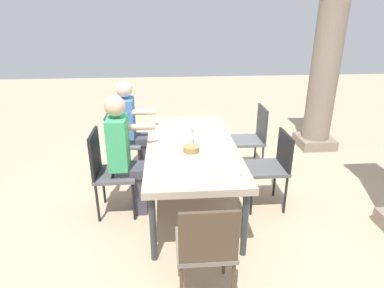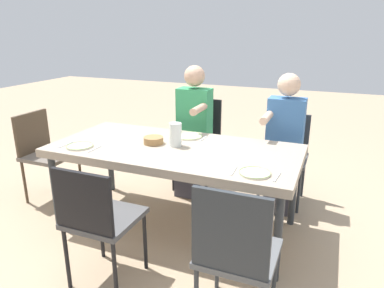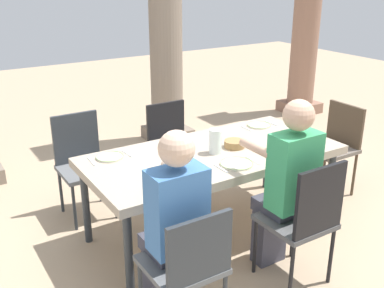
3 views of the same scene
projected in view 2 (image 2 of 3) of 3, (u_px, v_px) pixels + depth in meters
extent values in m
plane|color=tan|center=(176.00, 224.00, 3.24)|extent=(16.00, 16.00, 0.00)
cube|color=tan|center=(174.00, 151.00, 3.02)|extent=(2.08, 0.98, 0.07)
cylinder|color=#2D3338|center=(277.00, 238.00, 2.43)|extent=(0.06, 0.06, 0.67)
cylinder|color=#2D3338|center=(55.00, 191.00, 3.12)|extent=(0.06, 0.06, 0.67)
cylinder|color=#2D3338|center=(293.00, 190.00, 3.15)|extent=(0.06, 0.06, 0.67)
cylinder|color=#2D3338|center=(110.00, 161.00, 3.85)|extent=(0.06, 0.06, 0.67)
cube|color=#5B5E61|center=(239.00, 253.00, 2.08)|extent=(0.44, 0.44, 0.04)
cube|color=#2D3338|center=(230.00, 235.00, 1.83)|extent=(0.42, 0.03, 0.48)
cylinder|color=#2D3338|center=(275.00, 275.00, 2.25)|extent=(0.03, 0.03, 0.43)
cylinder|color=#2D3338|center=(217.00, 261.00, 2.39)|extent=(0.03, 0.03, 0.43)
cube|color=#5B5E61|center=(283.00, 159.00, 3.54)|extent=(0.44, 0.44, 0.04)
cube|color=#2D3338|center=(288.00, 133.00, 3.65)|extent=(0.42, 0.03, 0.42)
cylinder|color=#2D3338|center=(259.00, 185.00, 3.52)|extent=(0.03, 0.03, 0.44)
cylinder|color=#2D3338|center=(299.00, 192.00, 3.38)|extent=(0.03, 0.03, 0.44)
cylinder|color=#2D3338|center=(266.00, 171.00, 3.85)|extent=(0.03, 0.03, 0.44)
cylinder|color=#2D3338|center=(303.00, 177.00, 3.71)|extent=(0.03, 0.03, 0.44)
cube|color=#4F4F50|center=(105.00, 218.00, 2.41)|extent=(0.44, 0.44, 0.04)
cube|color=black|center=(83.00, 203.00, 2.17)|extent=(0.42, 0.03, 0.41)
cylinder|color=black|center=(145.00, 241.00, 2.58)|extent=(0.03, 0.03, 0.46)
cylinder|color=black|center=(101.00, 230.00, 2.72)|extent=(0.03, 0.03, 0.46)
cylinder|color=black|center=(115.00, 273.00, 2.25)|extent=(0.03, 0.03, 0.46)
cylinder|color=black|center=(67.00, 259.00, 2.39)|extent=(0.03, 0.03, 0.46)
cube|color=#4F4F50|center=(196.00, 147.00, 3.88)|extent=(0.44, 0.44, 0.04)
cube|color=black|center=(203.00, 121.00, 3.98)|extent=(0.42, 0.03, 0.49)
cylinder|color=black|center=(173.00, 171.00, 3.85)|extent=(0.03, 0.03, 0.45)
cylinder|color=black|center=(206.00, 176.00, 3.71)|extent=(0.03, 0.03, 0.45)
cylinder|color=black|center=(187.00, 160.00, 4.19)|extent=(0.03, 0.03, 0.45)
cylinder|color=black|center=(218.00, 164.00, 4.05)|extent=(0.03, 0.03, 0.45)
cube|color=#6A6158|center=(50.00, 156.00, 3.59)|extent=(0.44, 0.44, 0.04)
cube|color=#473828|center=(32.00, 133.00, 3.60)|extent=(0.03, 0.42, 0.42)
cylinder|color=#473828|center=(54.00, 188.00, 3.43)|extent=(0.03, 0.03, 0.45)
cylinder|color=#473828|center=(80.00, 174.00, 3.77)|extent=(0.03, 0.03, 0.45)
cylinder|color=#473828|center=(25.00, 182.00, 3.57)|extent=(0.03, 0.03, 0.45)
cylinder|color=#473828|center=(52.00, 169.00, 3.90)|extent=(0.03, 0.03, 0.45)
cube|color=#3F3F4C|center=(278.00, 190.00, 3.40)|extent=(0.24, 0.14, 0.46)
cube|color=#3F3F4C|center=(281.00, 159.00, 3.39)|extent=(0.28, 0.32, 0.10)
cube|color=#3F72B2|center=(286.00, 125.00, 3.39)|extent=(0.34, 0.20, 0.51)
sphere|color=beige|center=(289.00, 85.00, 3.28)|extent=(0.21, 0.21, 0.21)
cylinder|color=beige|center=(267.00, 118.00, 3.20)|extent=(0.07, 0.30, 0.07)
cube|color=#3F3F4C|center=(187.00, 175.00, 3.73)|extent=(0.24, 0.14, 0.46)
cube|color=#3F3F4C|center=(190.00, 147.00, 3.72)|extent=(0.28, 0.32, 0.10)
cube|color=#389E60|center=(194.00, 115.00, 3.72)|extent=(0.34, 0.20, 0.55)
sphere|color=tan|center=(195.00, 76.00, 3.59)|extent=(0.21, 0.21, 0.21)
cylinder|color=tan|center=(199.00, 109.00, 3.42)|extent=(0.07, 0.30, 0.07)
cylinder|color=silver|center=(255.00, 173.00, 2.45)|extent=(0.22, 0.22, 0.01)
torus|color=#A0BE77|center=(255.00, 172.00, 2.45)|extent=(0.22, 0.22, 0.01)
cube|color=silver|center=(277.00, 177.00, 2.40)|extent=(0.03, 0.17, 0.01)
cube|color=silver|center=(234.00, 170.00, 2.51)|extent=(0.03, 0.17, 0.01)
cylinder|color=silver|center=(188.00, 136.00, 3.29)|extent=(0.25, 0.25, 0.01)
torus|color=#A0BE77|center=(188.00, 136.00, 3.28)|extent=(0.25, 0.25, 0.01)
cube|color=silver|center=(203.00, 138.00, 3.23)|extent=(0.02, 0.17, 0.01)
cube|color=silver|center=(173.00, 135.00, 3.34)|extent=(0.03, 0.17, 0.01)
cylinder|color=silver|center=(80.00, 146.00, 3.01)|extent=(0.22, 0.22, 0.01)
torus|color=#A0BE77|center=(80.00, 146.00, 3.00)|extent=(0.22, 0.22, 0.01)
cube|color=silver|center=(95.00, 149.00, 2.95)|extent=(0.02, 0.17, 0.01)
cube|color=silver|center=(66.00, 145.00, 3.06)|extent=(0.02, 0.17, 0.01)
cylinder|color=white|center=(175.00, 135.00, 3.01)|extent=(0.10, 0.10, 0.20)
cylinder|color=#EFEAC6|center=(175.00, 138.00, 3.02)|extent=(0.10, 0.10, 0.13)
cylinder|color=#9E7547|center=(154.00, 140.00, 3.09)|extent=(0.17, 0.17, 0.06)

